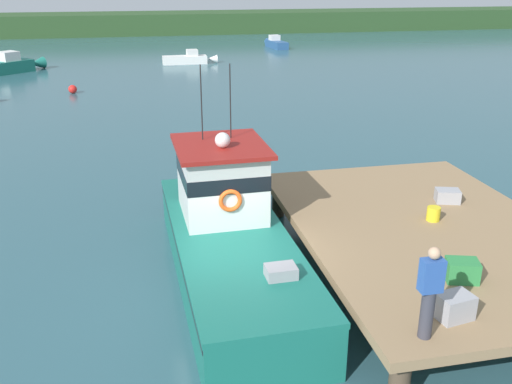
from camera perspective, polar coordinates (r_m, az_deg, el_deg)
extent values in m
plane|color=#2D5660|center=(13.07, -2.84, -10.14)|extent=(200.00, 200.00, 0.00)
cylinder|color=#4C3D2D|center=(10.14, 14.21, -17.86)|extent=(0.36, 0.36, 1.00)
cylinder|color=#4C3D2D|center=(16.85, 2.25, -0.79)|extent=(0.36, 0.36, 1.00)
cylinder|color=#4C3D2D|center=(18.75, 17.85, 0.48)|extent=(0.36, 0.36, 1.00)
cube|color=#937551|center=(14.02, 16.86, -3.75)|extent=(6.00, 9.00, 0.20)
cube|color=#196B5B|center=(13.32, -2.43, -6.77)|extent=(2.70, 8.06, 1.10)
cone|color=#196B5B|center=(17.75, -5.51, 0.45)|extent=(1.15, 1.83, 1.10)
cube|color=black|center=(13.12, -2.46, -5.03)|extent=(2.72, 7.90, 0.12)
cube|color=#196B5B|center=(13.05, -2.47, -4.40)|extent=(2.74, 8.06, 0.12)
cube|color=silver|center=(13.81, -3.49, 0.84)|extent=(1.96, 2.25, 1.80)
cube|color=black|center=(13.71, -3.52, 2.07)|extent=(1.98, 2.27, 0.36)
cube|color=maroon|center=(13.51, -3.58, 4.62)|extent=(2.20, 2.55, 0.10)
sphere|color=white|center=(13.17, -3.37, 5.22)|extent=(0.36, 0.36, 0.36)
cylinder|color=black|center=(13.71, -5.50, 8.90)|extent=(0.03, 0.03, 1.80)
cylinder|color=black|center=(13.82, -2.59, 9.07)|extent=(0.03, 0.03, 1.80)
cube|color=#939399|center=(11.20, 2.51, -8.26)|extent=(0.61, 0.46, 0.36)
torus|color=orange|center=(10.57, -1.65, -10.97)|extent=(0.57, 0.57, 0.12)
torus|color=#EA5119|center=(12.77, -2.59, -0.88)|extent=(0.54, 0.11, 0.54)
cube|color=#2D8442|center=(11.75, 19.99, -7.42)|extent=(0.70, 0.59, 0.43)
cube|color=#9E9EA3|center=(15.58, 18.68, -0.37)|extent=(0.70, 0.60, 0.34)
cube|color=#9E9EA3|center=(10.50, 19.30, -10.81)|extent=(0.67, 0.54, 0.45)
cylinder|color=yellow|center=(14.32, 17.39, -2.10)|extent=(0.32, 0.32, 0.34)
cylinder|color=#383842|center=(9.77, 16.77, -11.66)|extent=(0.22, 0.22, 0.86)
cube|color=#2D56A8|center=(9.41, 17.23, -8.00)|extent=(0.36, 0.22, 0.56)
sphere|color=tan|center=(9.24, 17.48, -5.88)|extent=(0.20, 0.20, 0.20)
cube|color=#285184|center=(57.49, 2.09, 14.60)|extent=(1.55, 3.75, 0.66)
cone|color=#285184|center=(59.62, 1.31, 14.84)|extent=(0.76, 0.98, 0.66)
cube|color=silver|center=(58.02, 1.87, 15.24)|extent=(1.02, 1.01, 0.50)
cone|color=#196B5B|center=(47.19, -21.18, 11.96)|extent=(1.48, 1.45, 0.88)
cube|color=silver|center=(45.99, -23.61, 12.40)|extent=(1.71, 1.72, 0.66)
cube|color=white|center=(47.22, -7.17, 13.03)|extent=(3.53, 1.18, 0.64)
cone|color=white|center=(47.50, -4.47, 13.18)|extent=(0.89, 0.65, 0.64)
cube|color=silver|center=(47.22, -6.44, 13.75)|extent=(0.89, 0.91, 0.48)
sphere|color=red|center=(36.63, -17.94, 9.80)|extent=(0.51, 0.51, 0.51)
cube|color=#284723|center=(73.29, -11.10, 16.31)|extent=(120.00, 8.00, 2.40)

